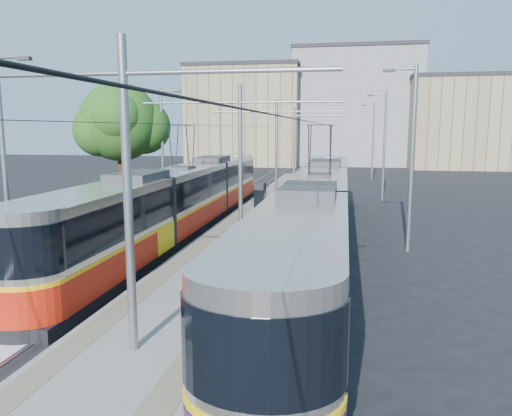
# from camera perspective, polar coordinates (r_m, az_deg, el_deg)

# --- Properties ---
(ground) EXTENTS (160.00, 160.00, 0.00)m
(ground) POSITION_cam_1_polar(r_m,az_deg,el_deg) (15.89, -7.81, -10.66)
(ground) COLOR black
(ground) RESTS_ON ground
(platform) EXTENTS (4.00, 50.00, 0.30)m
(platform) POSITION_cam_1_polar(r_m,az_deg,el_deg) (31.99, 1.57, -0.28)
(platform) COLOR gray
(platform) RESTS_ON ground
(tactile_strip_left) EXTENTS (0.70, 50.00, 0.01)m
(tactile_strip_left) POSITION_cam_1_polar(r_m,az_deg,el_deg) (32.21, -0.98, 0.06)
(tactile_strip_left) COLOR gray
(tactile_strip_left) RESTS_ON platform
(tactile_strip_right) EXTENTS (0.70, 50.00, 0.01)m
(tactile_strip_right) POSITION_cam_1_polar(r_m,az_deg,el_deg) (31.78, 4.16, -0.08)
(tactile_strip_right) COLOR gray
(tactile_strip_right) RESTS_ON platform
(rails) EXTENTS (8.71, 70.00, 0.03)m
(rails) POSITION_cam_1_polar(r_m,az_deg,el_deg) (32.01, 1.57, -0.52)
(rails) COLOR gray
(rails) RESTS_ON ground
(track_arrow) EXTENTS (1.20, 5.00, 0.01)m
(track_arrow) POSITION_cam_1_polar(r_m,az_deg,el_deg) (14.94, -25.16, -12.76)
(track_arrow) COLOR silver
(track_arrow) RESTS_ON ground
(tram_left) EXTENTS (2.43, 28.73, 5.50)m
(tram_left) POSITION_cam_1_polar(r_m,az_deg,el_deg) (26.37, -8.29, 1.05)
(tram_left) COLOR black
(tram_left) RESTS_ON ground
(tram_right) EXTENTS (2.43, 32.06, 5.50)m
(tram_right) POSITION_cam_1_polar(r_m,az_deg,el_deg) (22.17, 7.19, -0.06)
(tram_right) COLOR black
(tram_right) RESTS_ON ground
(catenary) EXTENTS (9.20, 70.00, 7.00)m
(catenary) POSITION_cam_1_polar(r_m,az_deg,el_deg) (28.76, 0.76, 7.43)
(catenary) COLOR gray
(catenary) RESTS_ON platform
(street_lamps) EXTENTS (15.18, 38.22, 8.00)m
(street_lamps) POSITION_cam_1_polar(r_m,az_deg,el_deg) (35.54, 2.58, 7.18)
(street_lamps) COLOR gray
(street_lamps) RESTS_ON ground
(shelter) EXTENTS (0.57, 0.93, 2.05)m
(shelter) POSITION_cam_1_polar(r_m,az_deg,el_deg) (27.95, 0.48, 0.89)
(shelter) COLOR black
(shelter) RESTS_ON platform
(tree) EXTENTS (5.78, 5.35, 8.40)m
(tree) POSITION_cam_1_polar(r_m,az_deg,el_deg) (35.11, -14.66, 9.32)
(tree) COLOR #382314
(tree) RESTS_ON ground
(building_left) EXTENTS (16.32, 12.24, 14.43)m
(building_left) POSITION_cam_1_polar(r_m,az_deg,el_deg) (75.68, -1.06, 10.48)
(building_left) COLOR gray
(building_left) RESTS_ON ground
(building_centre) EXTENTS (18.36, 14.28, 16.91)m
(building_centre) POSITION_cam_1_polar(r_m,az_deg,el_deg) (78.28, 11.32, 11.17)
(building_centre) COLOR gray
(building_centre) RESTS_ON ground
(building_right) EXTENTS (14.28, 10.20, 12.32)m
(building_right) POSITION_cam_1_polar(r_m,az_deg,el_deg) (73.82, 22.42, 9.03)
(building_right) COLOR gray
(building_right) RESTS_ON ground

